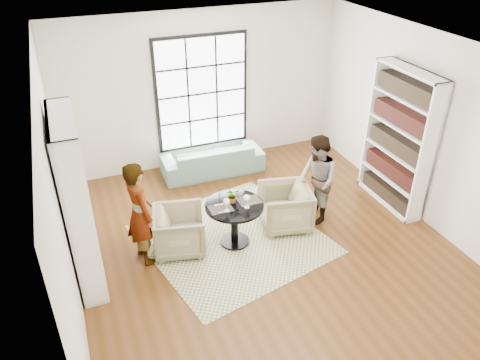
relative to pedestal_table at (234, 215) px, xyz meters
name	(u,v)px	position (x,y,z in m)	size (l,w,h in m)	color
ground	(263,243)	(0.40, -0.19, -0.51)	(6.00, 6.00, 0.00)	#593015
room_shell	(251,157)	(0.40, 0.35, 0.74)	(6.00, 6.01, 6.00)	silver
rug	(233,239)	(0.00, 0.08, -0.51)	(2.54, 2.54, 0.01)	#C0BE90
pedestal_table	(234,215)	(0.00, 0.00, 0.00)	(0.88, 0.88, 0.71)	black
sofa	(212,159)	(0.40, 2.26, -0.23)	(1.95, 0.76, 0.57)	gray
armchair_left	(180,231)	(-0.82, 0.15, -0.17)	(0.73, 0.76, 0.69)	tan
armchair_right	(285,207)	(0.91, 0.12, -0.15)	(0.77, 0.79, 0.72)	tan
person_left	(140,213)	(-1.37, 0.15, 0.29)	(0.59, 0.38, 1.61)	gray
person_right	(317,180)	(1.46, 0.12, 0.23)	(0.73, 0.57, 1.50)	gray
placemat_left	(221,209)	(-0.22, -0.03, 0.20)	(0.34, 0.26, 0.01)	black
placemat_right	(249,201)	(0.25, 0.01, 0.20)	(0.34, 0.26, 0.01)	black
cutlery_left	(221,208)	(-0.22, -0.03, 0.20)	(0.14, 0.22, 0.01)	silver
cutlery_right	(249,200)	(0.25, 0.01, 0.20)	(0.14, 0.22, 0.01)	silver
wine_glass_left	(227,202)	(-0.16, -0.12, 0.35)	(0.10, 0.10, 0.22)	silver
wine_glass_right	(247,199)	(0.14, -0.14, 0.35)	(0.10, 0.10, 0.22)	silver
flower_centerpiece	(232,196)	(0.00, 0.08, 0.30)	(0.20, 0.18, 0.22)	gray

